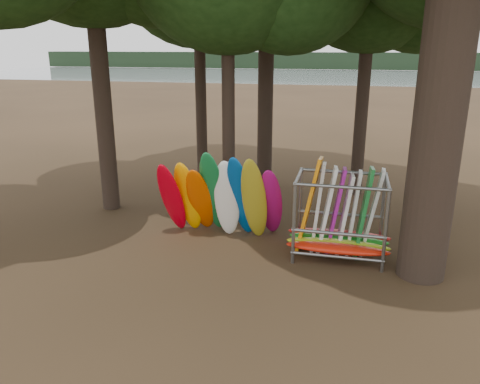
# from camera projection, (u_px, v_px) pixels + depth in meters

# --- Properties ---
(ground) EXTENTS (120.00, 120.00, 0.00)m
(ground) POSITION_uv_depth(u_px,v_px,m) (237.00, 257.00, 12.87)
(ground) COLOR #47331E
(ground) RESTS_ON ground
(lake) EXTENTS (160.00, 160.00, 0.00)m
(lake) POSITION_uv_depth(u_px,v_px,m) (333.00, 85.00, 68.60)
(lake) COLOR gray
(lake) RESTS_ON ground
(far_shore) EXTENTS (160.00, 4.00, 4.00)m
(far_shore) POSITION_uv_depth(u_px,v_px,m) (342.00, 61.00, 114.45)
(far_shore) COLOR black
(far_shore) RESTS_ON ground
(kayak_row) EXTENTS (3.75, 2.01, 2.97)m
(kayak_row) POSITION_uv_depth(u_px,v_px,m) (221.00, 198.00, 13.74)
(kayak_row) COLOR red
(kayak_row) RESTS_ON ground
(storage_rack) EXTENTS (2.89, 1.54, 2.73)m
(storage_rack) POSITION_uv_depth(u_px,v_px,m) (339.00, 220.00, 12.68)
(storage_rack) COLOR gray
(storage_rack) RESTS_ON ground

